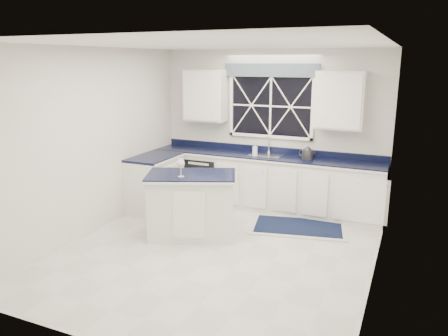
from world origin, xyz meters
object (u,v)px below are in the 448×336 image
at_px(kettle, 307,153).
at_px(island, 192,205).
at_px(soap_bottle, 255,148).
at_px(dishwasher, 207,178).
at_px(faucet, 269,144).
at_px(wine_glass, 181,164).

bearing_deg(kettle, island, -111.74).
relative_size(kettle, soap_bottle, 1.75).
height_order(dishwasher, faucet, faucet).
bearing_deg(dishwasher, wine_glass, -75.03).
distance_m(faucet, kettle, 0.75).
height_order(faucet, wine_glass, faucet).
height_order(dishwasher, island, island).
bearing_deg(faucet, dishwasher, -169.98).
height_order(kettle, soap_bottle, kettle).
bearing_deg(island, kettle, 28.86).
relative_size(dishwasher, wine_glass, 3.17).
xyz_separation_m(dishwasher, kettle, (1.82, 0.02, 0.63)).
bearing_deg(soap_bottle, dishwasher, -173.49).
relative_size(dishwasher, kettle, 2.75).
distance_m(island, kettle, 2.15).
distance_m(dishwasher, soap_bottle, 1.08).
xyz_separation_m(dishwasher, faucet, (1.10, 0.19, 0.69)).
relative_size(dishwasher, soap_bottle, 4.83).
xyz_separation_m(island, soap_bottle, (0.35, 1.70, 0.55)).
distance_m(faucet, island, 1.98).
height_order(island, kettle, kettle).
relative_size(dishwasher, island, 0.57).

